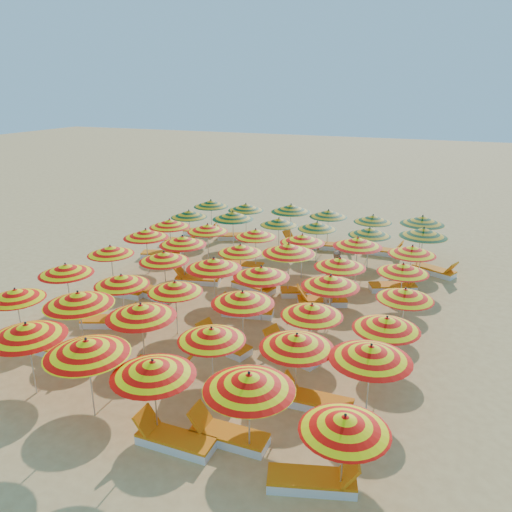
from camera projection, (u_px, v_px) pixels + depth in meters
name	position (u px, v px, depth m)	size (l,w,h in m)	color
ground	(251.00, 303.00, 17.67)	(120.00, 120.00, 0.00)	#DFAD63
umbrella_1	(27.00, 331.00, 11.95)	(2.43, 2.43, 1.98)	silver
umbrella_2	(87.00, 347.00, 11.08)	(2.17, 2.17, 2.04)	silver
umbrella_3	(153.00, 368.00, 10.45)	(2.04, 2.04, 1.93)	silver
umbrella_4	(249.00, 382.00, 9.87)	(2.16, 2.16, 2.00)	silver
umbrella_5	(345.00, 424.00, 8.95)	(2.16, 2.16, 1.79)	silver
umbrella_6	(15.00, 294.00, 14.50)	(2.08, 2.08, 1.77)	silver
umbrella_7	(78.00, 299.00, 13.61)	(2.08, 2.08, 2.04)	silver
umbrella_8	(141.00, 311.00, 13.02)	(2.02, 2.02, 1.97)	silver
umbrella_9	(212.00, 334.00, 12.13)	(1.79, 1.79, 1.79)	silver
umbrella_10	(297.00, 341.00, 11.64)	(2.08, 2.08, 1.88)	silver
umbrella_11	(371.00, 353.00, 10.99)	(2.16, 2.16, 1.97)	silver
umbrella_12	(66.00, 269.00, 16.20)	(2.33, 2.33, 1.87)	silver
umbrella_13	(122.00, 280.00, 15.43)	(2.16, 2.16, 1.82)	silver
umbrella_14	(175.00, 287.00, 15.01)	(2.04, 2.04, 1.78)	silver
umbrella_15	(243.00, 297.00, 13.96)	(2.03, 2.03, 1.91)	silver
umbrella_16	(312.00, 310.00, 13.40)	(2.05, 2.05, 1.80)	silver
umbrella_17	(387.00, 323.00, 12.61)	(2.03, 2.03, 1.83)	silver
umbrella_18	(110.00, 250.00, 18.25)	(1.94, 1.94, 1.80)	silver
umbrella_19	(164.00, 257.00, 17.40)	(2.17, 2.17, 1.86)	silver
umbrella_20	(214.00, 263.00, 16.47)	(2.44, 2.44, 1.97)	silver
umbrella_21	(261.00, 272.00, 15.83)	(2.32, 2.32, 1.93)	silver
umbrella_22	(331.00, 281.00, 15.14)	(2.36, 2.36, 1.90)	silver
umbrella_23	(405.00, 294.00, 14.49)	(1.92, 1.92, 1.77)	silver
umbrella_24	(146.00, 233.00, 19.95)	(2.33, 2.33, 1.91)	silver
umbrella_25	(183.00, 241.00, 19.02)	(1.90, 1.90, 1.92)	silver
umbrella_26	(240.00, 249.00, 18.52)	(1.89, 1.89, 1.76)	silver
umbrella_27	(289.00, 249.00, 17.71)	(2.35, 2.35, 2.05)	silver
umbrella_28	(340.00, 263.00, 16.82)	(2.18, 2.18, 1.86)	silver
umbrella_29	(403.00, 268.00, 16.44)	(1.84, 1.84, 1.81)	silver
umbrella_30	(170.00, 223.00, 21.55)	(2.22, 2.22, 1.87)	silver
umbrella_31	(208.00, 228.00, 20.97)	(2.09, 2.09, 1.83)	silver
umbrella_32	(256.00, 233.00, 20.30)	(2.21, 2.21, 1.81)	silver
umbrella_33	(302.00, 239.00, 19.41)	(2.22, 2.22, 1.87)	silver
umbrella_34	(358.00, 242.00, 18.71)	(2.29, 2.29, 1.97)	silver
umbrella_35	(412.00, 250.00, 18.15)	(2.14, 2.14, 1.83)	silver
umbrella_36	(189.00, 214.00, 23.35)	(2.01, 2.01, 1.81)	silver
umbrella_37	(233.00, 215.00, 22.47)	(2.39, 2.39, 1.98)	silver
umbrella_38	(279.00, 222.00, 22.13)	(1.70, 1.70, 1.77)	silver
umbrella_39	(317.00, 226.00, 21.49)	(2.20, 2.20, 1.78)	silver
umbrella_40	(370.00, 232.00, 20.40)	(2.12, 2.12, 1.85)	silver
umbrella_41	(424.00, 232.00, 19.78)	(2.42, 2.42, 2.01)	silver
umbrella_42	(211.00, 203.00, 25.17)	(1.79, 1.79, 1.86)	silver
umbrella_43	(246.00, 207.00, 24.37)	(1.88, 1.88, 1.87)	silver
umbrella_44	(291.00, 208.00, 23.53)	(2.40, 2.40, 2.04)	silver
umbrella_45	(329.00, 214.00, 23.17)	(1.85, 1.85, 1.87)	silver
umbrella_46	(373.00, 219.00, 22.45)	(1.87, 1.87, 1.82)	silver
umbrella_47	(422.00, 220.00, 21.54)	(2.34, 2.34, 2.02)	silver
lounger_1	(174.00, 440.00, 10.64)	(1.73, 0.59, 0.69)	white
lounger_2	(227.00, 435.00, 10.78)	(1.74, 0.59, 0.69)	white
lounger_3	(314.00, 480.00, 9.55)	(1.83, 1.05, 0.69)	white
lounger_4	(66.00, 352.00, 14.14)	(1.73, 0.58, 0.69)	white
lounger_5	(163.00, 370.00, 13.26)	(1.74, 0.60, 0.69)	white
lounger_6	(315.00, 401.00, 11.94)	(1.75, 0.62, 0.69)	white
lounger_7	(110.00, 321.00, 15.97)	(1.82, 1.18, 0.69)	white
lounger_8	(223.00, 344.00, 14.56)	(1.83, 1.04, 0.69)	white
lounger_9	(291.00, 352.00, 14.14)	(1.83, 1.15, 0.69)	white
lounger_10	(123.00, 291.00, 18.29)	(1.76, 0.66, 0.69)	white
lounger_11	(155.00, 293.00, 18.09)	(1.83, 1.06, 0.69)	white
lounger_12	(246.00, 311.00, 16.69)	(1.82, 0.93, 0.69)	white
lounger_13	(197.00, 279.00, 19.39)	(1.82, 0.98, 0.69)	white
lounger_14	(254.00, 287.00, 18.69)	(1.82, 1.02, 0.69)	white
lounger_15	(305.00, 291.00, 18.25)	(1.82, 1.25, 0.69)	white
lounger_16	(321.00, 301.00, 17.48)	(1.82, 1.19, 0.69)	white
lounger_17	(162.00, 254.00, 22.24)	(1.83, 1.03, 0.69)	white
lounger_18	(242.00, 265.00, 20.92)	(1.78, 0.76, 0.69)	white
lounger_19	(394.00, 286.00, 18.70)	(1.82, 1.25, 0.69)	white
lounger_20	(181.00, 242.00, 24.00)	(1.77, 0.69, 0.69)	white
lounger_21	(435.00, 271.00, 20.29)	(1.82, 1.24, 0.69)	white
lounger_22	(201.00, 232.00, 25.65)	(1.81, 0.91, 0.69)	white
lounger_23	(234.00, 236.00, 24.92)	(1.82, 1.22, 0.69)	white
lounger_24	(300.00, 243.00, 23.82)	(1.82, 0.97, 0.69)	white
lounger_25	(339.00, 246.00, 23.35)	(1.81, 0.91, 0.69)	white
lounger_26	(384.00, 251.00, 22.65)	(1.73, 0.58, 0.69)	white
beachgoer_a	(328.00, 289.00, 16.98)	(0.54, 0.35, 1.47)	tan
beachgoer_b	(337.00, 271.00, 18.53)	(0.75, 0.58, 1.54)	tan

